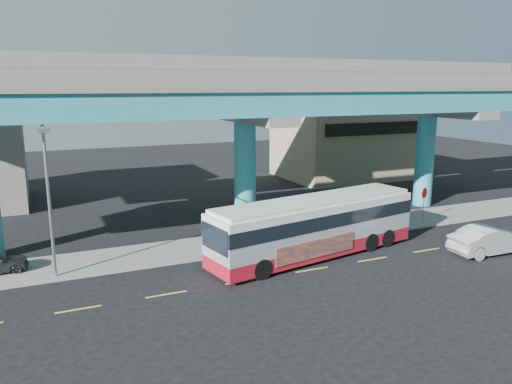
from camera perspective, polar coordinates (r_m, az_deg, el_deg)
name	(u,v)px	position (r m, az deg, el deg)	size (l,w,h in m)	color
ground	(309,268)	(27.73, 6.08, -8.62)	(120.00, 120.00, 0.00)	black
sidewalk	(266,239)	(32.31, 1.18, -5.39)	(70.00, 4.00, 0.15)	gray
lane_markings	(312,270)	(27.49, 6.40, -8.81)	(58.00, 0.12, 0.01)	#D8C64C
viaduct	(244,95)	(34.12, -1.38, 11.01)	(52.00, 12.40, 11.70)	teal
building_beige	(348,144)	(55.38, 10.42, 5.38)	(14.00, 10.23, 7.00)	tan
transit_bus	(315,225)	(29.15, 6.77, -3.71)	(13.65, 5.24, 3.43)	maroon
sedan	(490,240)	(32.68, 25.20, -4.97)	(5.16, 2.00, 1.68)	#A2A1A6
street_lamp	(47,180)	(26.19, -22.73, 1.30)	(0.50, 2.58, 7.95)	gray
stop_sign	(424,198)	(37.20, 18.65, -0.60)	(0.74, 0.29, 2.58)	gray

